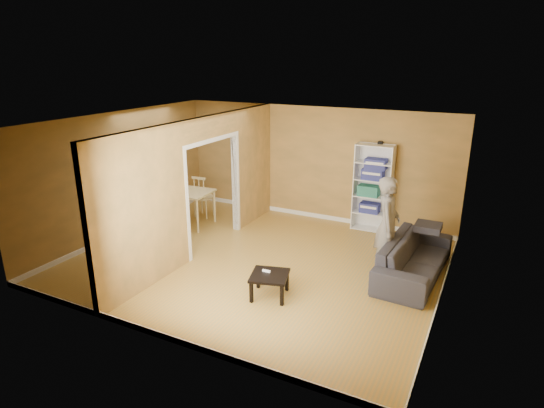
% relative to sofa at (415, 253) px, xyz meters
% --- Properties ---
extents(room_shell, '(6.50, 6.50, 6.50)m').
position_rel_sofa_xyz_m(room_shell, '(-2.70, -0.72, 0.87)').
color(room_shell, '#B48230').
rests_on(room_shell, ground).
extents(partition, '(0.22, 5.50, 2.60)m').
position_rel_sofa_xyz_m(partition, '(-3.90, -0.72, 0.87)').
color(partition, '#BA8942').
rests_on(partition, ground).
extents(wall_speaker, '(0.10, 0.10, 0.10)m').
position_rel_sofa_xyz_m(wall_speaker, '(-1.20, 1.97, 1.47)').
color(wall_speaker, black).
rests_on(wall_speaker, room_shell).
extents(sofa, '(2.32, 1.10, 0.86)m').
position_rel_sofa_xyz_m(sofa, '(0.00, 0.00, 0.00)').
color(sofa, black).
rests_on(sofa, ground).
extents(person, '(0.81, 0.67, 2.03)m').
position_rel_sofa_xyz_m(person, '(-0.50, -0.02, 0.58)').
color(person, slate).
rests_on(person, ground).
extents(bookshelf, '(0.80, 0.35, 1.91)m').
position_rel_sofa_xyz_m(bookshelf, '(-1.26, 1.88, 0.52)').
color(bookshelf, white).
rests_on(bookshelf, ground).
extents(paper_box_navy_a, '(0.41, 0.27, 0.21)m').
position_rel_sofa_xyz_m(paper_box_navy_a, '(-1.30, 1.83, 0.08)').
color(paper_box_navy_a, navy).
rests_on(paper_box_navy_a, bookshelf).
extents(paper_box_teal, '(0.44, 0.29, 0.23)m').
position_rel_sofa_xyz_m(paper_box_teal, '(-1.35, 1.83, 0.46)').
color(paper_box_teal, '#1E795C').
rests_on(paper_box_teal, bookshelf).
extents(paper_box_navy_b, '(0.45, 0.29, 0.23)m').
position_rel_sofa_xyz_m(paper_box_navy_b, '(-1.28, 1.83, 0.83)').
color(paper_box_navy_b, '#324E7C').
rests_on(paper_box_navy_b, bookshelf).
extents(paper_box_navy_c, '(0.44, 0.29, 0.23)m').
position_rel_sofa_xyz_m(paper_box_navy_c, '(-1.23, 1.83, 1.06)').
color(paper_box_navy_c, navy).
rests_on(paper_box_navy_c, bookshelf).
extents(coffee_table, '(0.58, 0.58, 0.39)m').
position_rel_sofa_xyz_m(coffee_table, '(-1.91, -1.78, -0.10)').
color(coffee_table, black).
rests_on(coffee_table, ground).
extents(game_controller, '(0.14, 0.04, 0.03)m').
position_rel_sofa_xyz_m(game_controller, '(-2.00, -1.72, -0.03)').
color(game_controller, white).
rests_on(game_controller, coffee_table).
extents(dining_table, '(1.26, 0.84, 0.79)m').
position_rel_sofa_xyz_m(dining_table, '(-5.15, 0.30, 0.27)').
color(dining_table, tan).
rests_on(dining_table, ground).
extents(chair_left, '(0.49, 0.49, 0.88)m').
position_rel_sofa_xyz_m(chair_left, '(-5.87, 0.26, 0.01)').
color(chair_left, tan).
rests_on(chair_left, ground).
extents(chair_near, '(0.55, 0.55, 0.93)m').
position_rel_sofa_xyz_m(chair_near, '(-5.04, -0.29, 0.03)').
color(chair_near, tan).
rests_on(chair_near, ground).
extents(chair_far, '(0.49, 0.49, 1.01)m').
position_rel_sofa_xyz_m(chair_far, '(-5.05, 0.92, 0.07)').
color(chair_far, tan).
rests_on(chair_far, ground).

